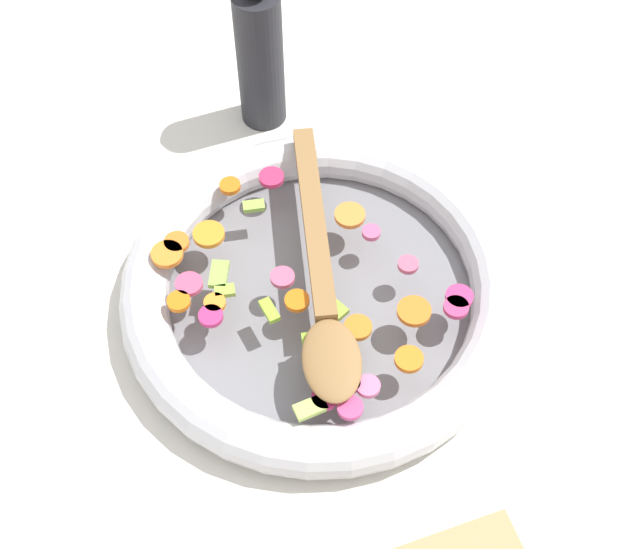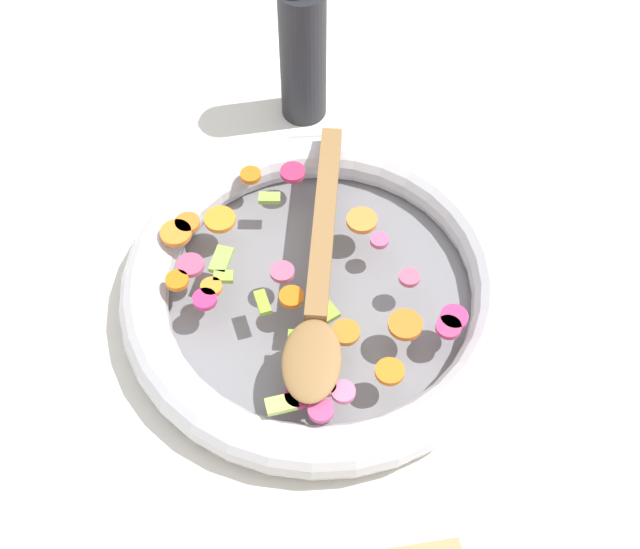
# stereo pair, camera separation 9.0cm
# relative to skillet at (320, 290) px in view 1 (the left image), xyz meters

# --- Properties ---
(ground_plane) EXTENTS (4.00, 4.00, 0.00)m
(ground_plane) POSITION_rel_skillet_xyz_m (0.00, 0.00, -0.02)
(ground_plane) COLOR silver
(skillet) EXTENTS (0.41, 0.41, 0.05)m
(skillet) POSITION_rel_skillet_xyz_m (0.00, 0.00, 0.00)
(skillet) COLOR slate
(skillet) RESTS_ON ground_plane
(chopped_vegetables) EXTENTS (0.30, 0.32, 0.01)m
(chopped_vegetables) POSITION_rel_skillet_xyz_m (-0.03, -0.01, 0.03)
(chopped_vegetables) COLOR orange
(chopped_vegetables) RESTS_ON skillet
(wooden_spoon) EXTENTS (0.12, 0.33, 0.01)m
(wooden_spoon) POSITION_rel_skillet_xyz_m (-0.00, -0.02, 0.04)
(wooden_spoon) COLOR olive
(wooden_spoon) RESTS_ON chopped_vegetables
(pepper_mill) EXTENTS (0.05, 0.05, 0.21)m
(pepper_mill) POSITION_rel_skillet_xyz_m (0.03, 0.28, 0.07)
(pepper_mill) COLOR #232328
(pepper_mill) RESTS_ON ground_plane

